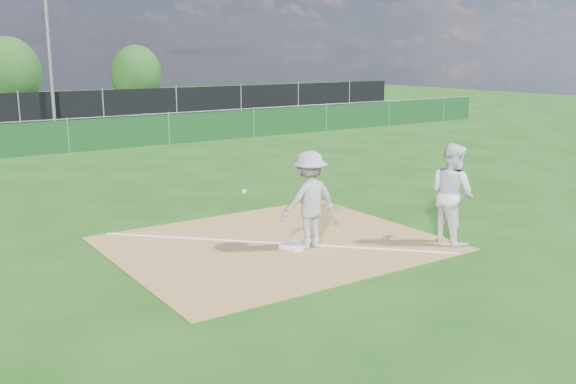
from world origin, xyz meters
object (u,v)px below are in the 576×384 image
(car_right, at_px, (63,105))
(play_at_first, at_px, (309,200))
(first_base, at_px, (294,246))
(runner, at_px, (452,193))
(tree_mid, at_px, (9,73))
(tree_right, at_px, (136,74))
(light_pole, at_px, (49,44))

(car_right, bearing_deg, play_at_first, 149.22)
(first_base, bearing_deg, car_right, 83.14)
(runner, height_order, car_right, runner)
(play_at_first, xyz_separation_m, tree_mid, (1.43, 33.63, 1.44))
(car_right, relative_size, tree_right, 1.22)
(tree_mid, height_order, tree_right, tree_mid)
(tree_mid, bearing_deg, runner, -88.20)
(play_at_first, xyz_separation_m, car_right, (3.07, 27.95, -0.20))
(first_base, xyz_separation_m, tree_right, (10.07, 33.78, 2.08))
(light_pole, relative_size, first_base, 19.77)
(runner, xyz_separation_m, tree_mid, (-1.10, 34.86, 1.40))
(car_right, distance_m, tree_mid, 6.14)
(first_base, relative_size, runner, 0.21)
(play_at_first, height_order, tree_mid, tree_mid)
(car_right, distance_m, tree_right, 9.07)
(runner, height_order, tree_mid, tree_mid)
(play_at_first, relative_size, runner, 1.04)
(tree_mid, bearing_deg, first_base, -92.92)
(tree_right, bearing_deg, first_base, -106.60)
(play_at_first, bearing_deg, tree_right, 73.88)
(light_pole, xyz_separation_m, tree_mid, (0.32, 11.35, -1.62))
(first_base, height_order, play_at_first, play_at_first)
(light_pole, relative_size, runner, 4.08)
(runner, xyz_separation_m, car_right, (0.54, 29.18, -0.24))
(first_base, distance_m, car_right, 28.07)
(play_at_first, xyz_separation_m, runner, (2.53, -1.23, 0.04))
(light_pole, height_order, tree_right, light_pole)
(light_pole, height_order, tree_mid, light_pole)
(play_at_first, distance_m, runner, 2.81)
(light_pole, xyz_separation_m, play_at_first, (-1.11, -22.28, -3.06))
(light_pole, relative_size, play_at_first, 3.92)
(runner, bearing_deg, first_base, 70.13)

